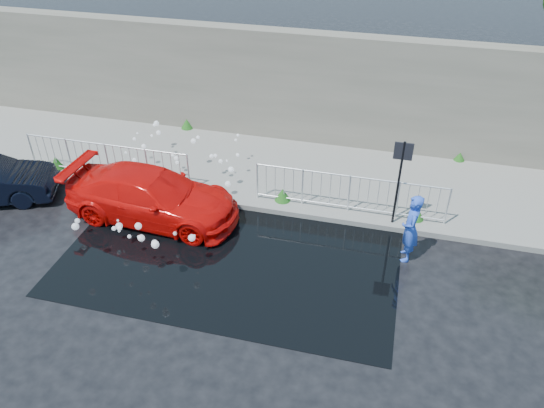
{
  "coord_description": "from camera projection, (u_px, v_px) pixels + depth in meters",
  "views": [
    {
      "loc": [
        3.89,
        -8.39,
        8.36
      ],
      "look_at": [
        1.27,
        1.95,
        1.0
      ],
      "focal_mm": 35.0,
      "sensor_mm": 36.0,
      "label": 1
    }
  ],
  "objects": [
    {
      "name": "sign_post",
      "position": [
        400.0,
        170.0,
        12.87
      ],
      "size": [
        0.45,
        0.06,
        2.5
      ],
      "color": "black",
      "rests_on": "ground"
    },
    {
      "name": "retaining_wall",
      "position": [
        274.0,
        85.0,
        16.89
      ],
      "size": [
        30.0,
        0.6,
        3.5
      ],
      "primitive_type": "cube",
      "color": "#5D5A4E",
      "rests_on": "pavement"
    },
    {
      "name": "railing_right",
      "position": [
        349.0,
        192.0,
        13.88
      ],
      "size": [
        5.05,
        0.05,
        1.1
      ],
      "color": "silver",
      "rests_on": "pavement"
    },
    {
      "name": "puddle",
      "position": [
        232.0,
        254.0,
        12.92
      ],
      "size": [
        8.0,
        5.0,
        0.01
      ],
      "primitive_type": "cube",
      "color": "black",
      "rests_on": "ground"
    },
    {
      "name": "red_car",
      "position": [
        152.0,
        196.0,
        13.85
      ],
      "size": [
        4.68,
        2.08,
        1.34
      ],
      "primitive_type": "imported",
      "rotation": [
        0.0,
        0.0,
        1.53
      ],
      "color": "red",
      "rests_on": "ground"
    },
    {
      "name": "water_spray",
      "position": [
        164.0,
        184.0,
        14.16
      ],
      "size": [
        3.57,
        5.73,
        0.98
      ],
      "color": "white",
      "rests_on": "ground"
    },
    {
      "name": "ground",
      "position": [
        198.0,
        278.0,
        12.23
      ],
      "size": [
        90.0,
        90.0,
        0.0
      ],
      "primitive_type": "plane",
      "color": "black",
      "rests_on": "ground"
    },
    {
      "name": "railing_left",
      "position": [
        107.0,
        159.0,
        15.29
      ],
      "size": [
        5.05,
        0.05,
        1.1
      ],
      "color": "silver",
      "rests_on": "pavement"
    },
    {
      "name": "pavement",
      "position": [
        256.0,
        168.0,
        16.18
      ],
      "size": [
        30.0,
        4.0,
        0.15
      ],
      "primitive_type": "cube",
      "color": "gray",
      "rests_on": "ground"
    },
    {
      "name": "person",
      "position": [
        410.0,
        228.0,
        12.34
      ],
      "size": [
        0.47,
        0.67,
        1.76
      ],
      "primitive_type": "imported",
      "rotation": [
        0.0,
        0.0,
        -1.5
      ],
      "color": "blue",
      "rests_on": "ground"
    },
    {
      "name": "weeds",
      "position": [
        241.0,
        170.0,
        15.62
      ],
      "size": [
        12.17,
        3.93,
        0.39
      ],
      "color": "#155017",
      "rests_on": "pavement"
    },
    {
      "name": "curb",
      "position": [
        237.0,
        204.0,
        14.58
      ],
      "size": [
        30.0,
        0.25,
        0.16
      ],
      "primitive_type": "cube",
      "color": "gray",
      "rests_on": "ground"
    }
  ]
}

